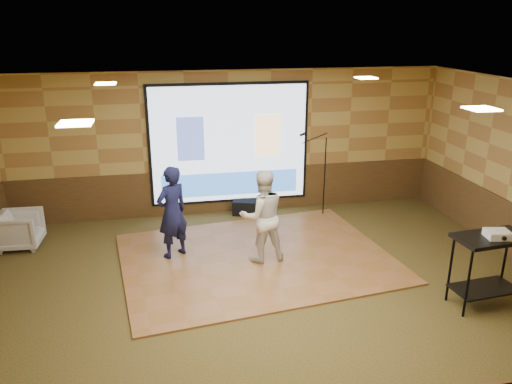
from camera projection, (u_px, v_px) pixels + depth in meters
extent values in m
plane|color=#263116|center=(263.00, 292.00, 7.61)|extent=(9.00, 9.00, 0.00)
cube|color=tan|center=(229.00, 143.00, 10.37)|extent=(9.00, 0.04, 3.00)
cube|color=tan|center=(357.00, 349.00, 3.87)|extent=(9.00, 0.04, 3.00)
cube|color=beige|center=(264.00, 93.00, 6.63)|extent=(9.00, 7.00, 0.04)
cube|color=#492C18|center=(230.00, 190.00, 10.68)|extent=(9.00, 0.04, 0.95)
cube|color=black|center=(229.00, 144.00, 10.32)|extent=(3.32, 0.03, 2.52)
cube|color=silver|center=(230.00, 144.00, 10.29)|extent=(3.20, 0.02, 2.40)
cube|color=#3D4C87|center=(191.00, 139.00, 10.09)|extent=(0.55, 0.01, 0.90)
cube|color=#DBB87F|center=(268.00, 136.00, 10.38)|extent=(0.55, 0.01, 0.90)
cube|color=#2F63B1|center=(230.00, 184.00, 10.56)|extent=(2.88, 0.01, 0.50)
cube|color=beige|center=(106.00, 84.00, 7.91)|extent=(0.32, 0.32, 0.02)
cube|color=beige|center=(366.00, 78.00, 8.71)|extent=(0.32, 0.32, 0.02)
cube|color=beige|center=(75.00, 123.00, 4.85)|extent=(0.32, 0.32, 0.02)
cube|color=beige|center=(482.00, 109.00, 5.65)|extent=(0.32, 0.32, 0.02)
cube|color=#905B34|center=(257.00, 258.00, 8.66)|extent=(4.92, 3.99, 0.03)
imported|color=#13163D|center=(172.00, 212.00, 8.46)|extent=(0.70, 0.65, 1.62)
imported|color=silver|center=(262.00, 216.00, 8.31)|extent=(0.83, 0.68, 1.60)
cylinder|color=black|center=(468.00, 283.00, 6.81)|extent=(0.04, 0.04, 1.04)
cylinder|color=black|center=(450.00, 269.00, 7.21)|extent=(0.04, 0.04, 1.04)
cylinder|color=black|center=(504.00, 263.00, 7.37)|extent=(0.04, 0.04, 1.04)
cube|color=black|center=(493.00, 238.00, 6.91)|extent=(1.04, 0.55, 0.05)
cube|color=black|center=(484.00, 288.00, 7.17)|extent=(0.93, 0.49, 0.03)
cube|color=white|center=(498.00, 234.00, 6.83)|extent=(0.35, 0.31, 0.10)
cylinder|color=black|center=(323.00, 214.00, 10.62)|extent=(0.29, 0.29, 0.02)
cylinder|color=black|center=(325.00, 177.00, 10.35)|extent=(0.02, 0.02, 1.68)
cylinder|color=black|center=(315.00, 138.00, 10.03)|extent=(0.53, 0.02, 0.21)
cylinder|color=black|center=(303.00, 134.00, 9.96)|extent=(0.12, 0.05, 0.09)
imported|color=gray|center=(20.00, 230.00, 9.02)|extent=(0.77, 0.75, 0.67)
cube|color=black|center=(245.00, 207.00, 10.62)|extent=(0.57, 0.46, 0.31)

